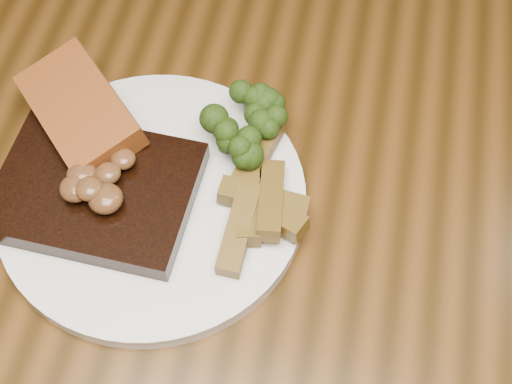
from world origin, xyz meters
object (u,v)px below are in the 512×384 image
dining_table (273,262)px  plate (153,200)px  garlic_bread (85,124)px  potato_wedges (236,196)px  steak (96,192)px  chair_far (409,7)px

dining_table → plate: size_ratio=5.90×
dining_table → garlic_bread: (-0.19, 0.05, 0.12)m
dining_table → garlic_bread: garlic_bread is taller
plate → potato_wedges: size_ratio=2.72×
steak → garlic_bread: 0.07m
dining_table → chair_far: chair_far is taller
garlic_bread → dining_table: bearing=31.4°
dining_table → plate: (-0.11, -0.01, 0.10)m
chair_far → steak: bearing=71.9°
steak → potato_wedges: 0.12m
dining_table → garlic_bread: size_ratio=12.88×
steak → garlic_bread: bearing=118.3°
garlic_bread → potato_wedges: bearing=28.3°
dining_table → potato_wedges: size_ratio=16.04×
chair_far → garlic_bread: bearing=66.8°
steak → potato_wedges: bearing=11.7°
garlic_bread → steak: bearing=-18.6°
potato_wedges → dining_table: bearing=0.4°
potato_wedges → steak: bearing=-170.5°
dining_table → plate: plate is taller
dining_table → potato_wedges: (-0.03, -0.00, 0.12)m
plate → potato_wedges: 0.08m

